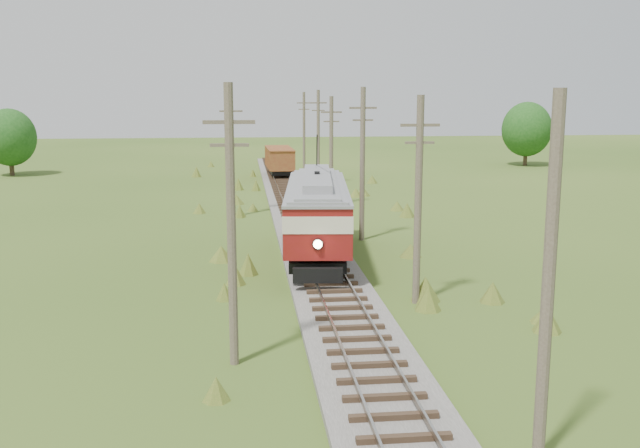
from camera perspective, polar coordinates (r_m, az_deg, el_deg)
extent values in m
cube|color=#605B54|center=(45.11, -1.30, -0.45)|extent=(3.60, 96.00, 0.25)
cube|color=#726659|center=(44.99, -2.21, -0.02)|extent=(0.08, 96.00, 0.17)
cube|color=#726659|center=(45.11, -0.39, 0.02)|extent=(0.08, 96.00, 0.17)
cube|color=#2D2116|center=(45.08, -1.30, -0.19)|extent=(2.40, 96.00, 0.16)
cube|color=black|center=(37.17, -0.23, -1.37)|extent=(3.76, 12.12, 0.49)
cube|color=maroon|center=(36.96, -0.23, 0.26)|extent=(4.32, 13.19, 1.19)
cube|color=beige|center=(36.80, -0.23, 1.75)|extent=(4.36, 13.26, 0.76)
cube|color=black|center=(36.80, -0.23, 1.75)|extent=(4.33, 12.68, 0.59)
cube|color=maroon|center=(36.72, -0.23, 2.59)|extent=(4.32, 13.19, 0.32)
cube|color=gray|center=(36.68, -0.23, 3.14)|extent=(4.39, 13.33, 0.41)
cube|color=gray|center=(36.63, -0.24, 3.71)|extent=(2.34, 9.80, 0.43)
sphere|color=#FFF2BF|center=(30.50, -0.18, -1.63)|extent=(0.39, 0.39, 0.39)
cylinder|color=black|center=(38.44, -0.25, 5.86)|extent=(0.57, 5.01, 2.08)
cylinder|color=black|center=(32.41, -1.63, -3.26)|extent=(0.22, 0.87, 0.86)
cylinder|color=black|center=(32.42, 1.24, -3.25)|extent=(0.22, 0.87, 0.86)
cylinder|color=black|center=(41.99, -1.37, -0.07)|extent=(0.22, 0.87, 0.86)
cylinder|color=black|center=(42.00, 0.84, -0.06)|extent=(0.22, 0.87, 0.86)
cube|color=black|center=(72.96, -3.25, 4.36)|extent=(2.17, 6.88, 0.47)
cube|color=brown|center=(72.84, -3.26, 5.28)|extent=(2.69, 7.66, 1.90)
cube|color=brown|center=(72.75, -3.27, 6.06)|extent=(2.74, 7.81, 0.11)
cylinder|color=black|center=(70.64, -3.68, 4.19)|extent=(0.14, 0.76, 0.76)
cylinder|color=black|center=(70.76, -2.53, 4.21)|extent=(0.14, 0.76, 0.76)
cylinder|color=black|center=(75.15, -3.94, 4.57)|extent=(0.14, 0.76, 0.76)
cylinder|color=black|center=(75.27, -2.86, 4.59)|extent=(0.14, 0.76, 0.76)
cone|color=gray|center=(60.48, 0.61, 2.80)|extent=(3.12, 3.12, 1.17)
cone|color=gray|center=(59.65, 1.46, 2.46)|extent=(1.75, 1.75, 0.68)
cylinder|color=brown|center=(17.19, 17.81, -4.51)|extent=(0.30, 0.30, 8.80)
cylinder|color=brown|center=(29.35, 7.86, 1.79)|extent=(0.30, 0.30, 8.60)
cube|color=brown|center=(29.04, 8.02, 7.84)|extent=(1.60, 0.12, 0.12)
cube|color=brown|center=(29.08, 7.98, 6.46)|extent=(1.20, 0.10, 0.10)
cylinder|color=brown|center=(41.93, 3.41, 4.75)|extent=(0.30, 0.30, 9.00)
cube|color=brown|center=(41.73, 3.46, 9.26)|extent=(1.60, 0.12, 0.12)
cube|color=brown|center=(41.75, 3.45, 8.30)|extent=(1.20, 0.10, 0.10)
cylinder|color=brown|center=(54.74, 0.91, 5.80)|extent=(0.30, 0.30, 8.40)
cube|color=brown|center=(54.57, 0.92, 8.94)|extent=(1.60, 0.12, 0.12)
cube|color=brown|center=(54.60, 0.91, 8.20)|extent=(1.20, 0.10, 0.10)
cylinder|color=brown|center=(67.65, -0.14, 6.91)|extent=(0.30, 0.30, 8.90)
cube|color=brown|center=(67.52, -0.14, 9.67)|extent=(1.60, 0.12, 0.12)
cube|color=brown|center=(67.53, -0.14, 9.07)|extent=(1.20, 0.10, 0.10)
cylinder|color=brown|center=(80.55, -1.29, 7.42)|extent=(0.30, 0.30, 8.70)
cube|color=brown|center=(80.44, -1.30, 9.66)|extent=(1.60, 0.12, 0.12)
cube|color=brown|center=(80.45, -1.29, 9.16)|extent=(1.20, 0.10, 0.10)
cylinder|color=brown|center=(22.52, -7.10, -0.33)|extent=(0.30, 0.30, 9.00)
cube|color=brown|center=(22.14, -7.29, 8.09)|extent=(1.60, 0.12, 0.12)
cube|color=brown|center=(22.18, -7.25, 6.28)|extent=(1.20, 0.10, 0.10)
cylinder|color=brown|center=(50.32, -7.06, 5.42)|extent=(0.30, 0.30, 8.60)
cube|color=brown|center=(50.14, -7.14, 8.95)|extent=(1.60, 0.12, 0.12)
cube|color=brown|center=(50.17, -7.12, 8.15)|extent=(1.20, 0.10, 0.10)
cylinder|color=#38281C|center=(82.12, -23.45, 4.39)|extent=(0.50, 0.50, 2.34)
ellipsoid|color=#1A4916|center=(81.91, -23.60, 6.38)|extent=(5.46, 5.46, 6.01)
cylinder|color=#38281C|center=(89.13, 16.11, 5.32)|extent=(0.50, 0.50, 2.52)
ellipsoid|color=#1A4916|center=(88.93, 16.21, 7.29)|extent=(5.88, 5.88, 6.47)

